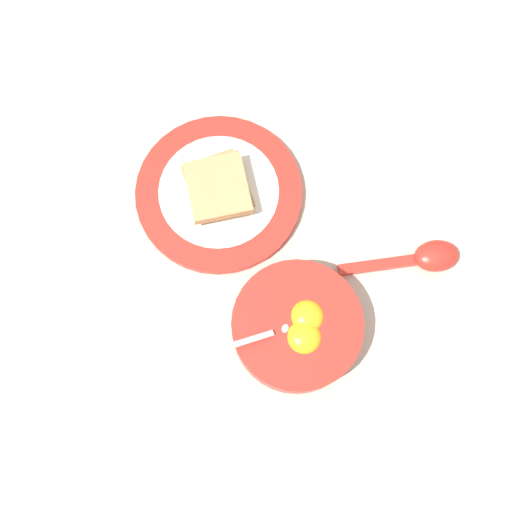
{
  "coord_description": "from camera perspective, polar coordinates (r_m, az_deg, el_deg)",
  "views": [
    {
      "loc": [
        -0.2,
        0.01,
        0.76
      ],
      "look_at": [
        -0.0,
        0.09,
        0.02
      ],
      "focal_mm": 42.0,
      "sensor_mm": 36.0,
      "label": 1
    }
  ],
  "objects": [
    {
      "name": "soup_spoon",
      "position": [
        0.81,
        15.75,
        -0.16
      ],
      "size": [
        0.1,
        0.15,
        0.03
      ],
      "color": "red",
      "rests_on": "ground_plane"
    },
    {
      "name": "toast_plate",
      "position": [
        0.81,
        -3.54,
        6.03
      ],
      "size": [
        0.23,
        0.23,
        0.01
      ],
      "color": "red",
      "rests_on": "ground_plane"
    },
    {
      "name": "toast_sandwich",
      "position": [
        0.8,
        -3.68,
        6.58
      ],
      "size": [
        0.12,
        0.12,
        0.03
      ],
      "color": "tan",
      "rests_on": "toast_plate"
    },
    {
      "name": "egg_bowl",
      "position": [
        0.74,
        3.91,
        -6.74
      ],
      "size": [
        0.16,
        0.16,
        0.08
      ],
      "color": "red",
      "rests_on": "ground_plane"
    },
    {
      "name": "ground_plane",
      "position": [
        0.79,
        6.46,
        -2.77
      ],
      "size": [
        3.0,
        3.0,
        0.0
      ],
      "primitive_type": "plane",
      "color": "beige"
    }
  ]
}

